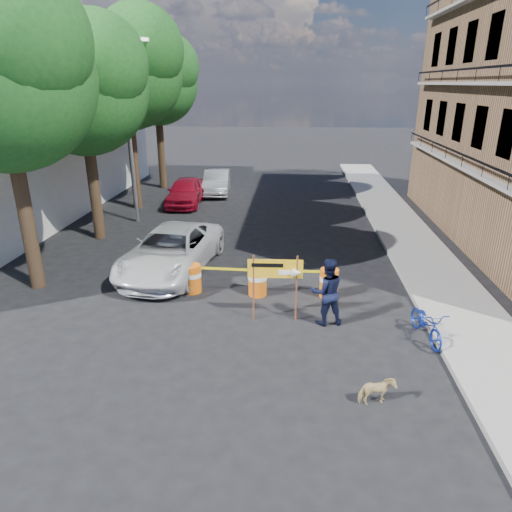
% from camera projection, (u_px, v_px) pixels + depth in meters
% --- Properties ---
extents(ground, '(120.00, 120.00, 0.00)m').
position_uv_depth(ground, '(241.00, 325.00, 12.37)').
color(ground, black).
rests_on(ground, ground).
extents(sidewalk_east, '(2.40, 40.00, 0.15)m').
position_uv_depth(sidewalk_east, '(419.00, 253.00, 17.47)').
color(sidewalk_east, gray).
rests_on(sidewalk_east, ground).
extents(tree_near, '(5.46, 5.20, 9.15)m').
position_uv_depth(tree_near, '(2.00, 75.00, 12.49)').
color(tree_near, '#332316').
rests_on(tree_near, ground).
extents(tree_mid_a, '(5.25, 5.00, 8.68)m').
position_uv_depth(tree_mid_a, '(83.00, 87.00, 17.28)').
color(tree_mid_a, '#332316').
rests_on(tree_mid_a, ground).
extents(tree_mid_b, '(5.67, 5.40, 9.62)m').
position_uv_depth(tree_mid_b, '(127.00, 71.00, 21.68)').
color(tree_mid_b, '#332316').
rests_on(tree_mid_b, ground).
extents(tree_far, '(5.04, 4.80, 8.84)m').
position_uv_depth(tree_far, '(157.00, 82.00, 26.52)').
color(tree_far, '#332316').
rests_on(tree_far, ground).
extents(streetlamp, '(1.25, 0.18, 8.00)m').
position_uv_depth(streetlamp, '(130.00, 126.00, 20.12)').
color(streetlamp, gray).
rests_on(streetlamp, ground).
extents(barrel_far_left, '(0.58, 0.58, 0.90)m').
position_uv_depth(barrel_far_left, '(154.00, 278.00, 14.21)').
color(barrel_far_left, '#E7570D').
rests_on(barrel_far_left, ground).
extents(barrel_mid_left, '(0.58, 0.58, 0.90)m').
position_uv_depth(barrel_mid_left, '(192.00, 278.00, 14.21)').
color(barrel_mid_left, '#E7570D').
rests_on(barrel_mid_left, ground).
extents(barrel_mid_right, '(0.58, 0.58, 0.90)m').
position_uv_depth(barrel_mid_right, '(258.00, 281.00, 14.01)').
color(barrel_mid_right, '#E7570D').
rests_on(barrel_mid_right, ground).
extents(barrel_far_right, '(0.58, 0.58, 0.90)m').
position_uv_depth(barrel_far_right, '(329.00, 282.00, 13.89)').
color(barrel_far_right, '#E7570D').
rests_on(barrel_far_right, ground).
extents(detour_sign, '(1.48, 0.28, 1.90)m').
position_uv_depth(detour_sign, '(282.00, 274.00, 12.17)').
color(detour_sign, '#592D19').
rests_on(detour_sign, ground).
extents(pedestrian, '(1.04, 0.89, 1.88)m').
position_uv_depth(pedestrian, '(327.00, 292.00, 12.18)').
color(pedestrian, black).
rests_on(pedestrian, ground).
extents(bicycle, '(0.75, 0.99, 1.71)m').
position_uv_depth(bicycle, '(429.00, 309.00, 11.43)').
color(bicycle, '#132B9A').
rests_on(bicycle, ground).
extents(dog, '(0.80, 0.54, 0.62)m').
position_uv_depth(dog, '(377.00, 392.00, 9.23)').
color(dog, tan).
rests_on(dog, ground).
extents(suv_white, '(3.10, 5.68, 1.51)m').
position_uv_depth(suv_white, '(171.00, 251.00, 15.68)').
color(suv_white, silver).
rests_on(suv_white, ground).
extents(sedan_red, '(1.83, 4.27, 1.44)m').
position_uv_depth(sedan_red, '(186.00, 191.00, 24.44)').
color(sedan_red, maroon).
rests_on(sedan_red, ground).
extents(sedan_silver, '(1.81, 4.24, 1.36)m').
position_uv_depth(sedan_silver, '(217.00, 182.00, 27.00)').
color(sedan_silver, '#B0B2B8').
rests_on(sedan_silver, ground).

